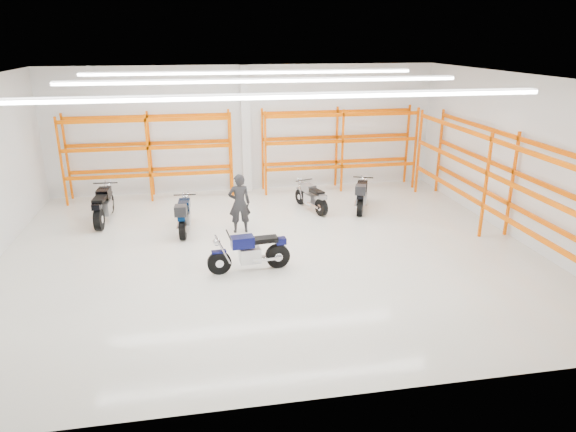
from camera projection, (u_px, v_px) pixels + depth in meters
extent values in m
plane|color=beige|center=(270.00, 251.00, 13.73)|extent=(14.00, 14.00, 0.00)
cube|color=white|center=(245.00, 129.00, 18.55)|extent=(14.00, 0.02, 4.50)
cube|color=white|center=(328.00, 270.00, 7.42)|extent=(14.00, 0.02, 4.50)
cube|color=white|center=(520.00, 158.00, 14.15)|extent=(0.02, 12.00, 4.50)
cube|color=white|center=(268.00, 78.00, 12.24)|extent=(14.00, 12.00, 0.02)
cube|color=white|center=(290.00, 96.00, 9.48)|extent=(10.00, 0.22, 0.10)
cube|color=white|center=(265.00, 80.00, 12.73)|extent=(10.00, 0.22, 0.10)
cube|color=white|center=(252.00, 72.00, 15.52)|extent=(10.00, 0.22, 0.10)
cylinder|color=black|center=(219.00, 263.00, 12.33)|extent=(0.59, 0.17, 0.58)
cylinder|color=black|center=(278.00, 256.00, 12.69)|extent=(0.61, 0.23, 0.60)
cylinder|color=silver|center=(219.00, 263.00, 12.33)|extent=(0.21, 0.15, 0.19)
cylinder|color=silver|center=(278.00, 256.00, 12.69)|extent=(0.23, 0.21, 0.21)
cube|color=#0B0E3F|center=(219.00, 252.00, 12.23)|extent=(0.36, 0.18, 0.06)
cube|color=#B7B7BC|center=(250.00, 255.00, 12.48)|extent=(0.53, 0.39, 0.37)
cube|color=#A5A5AA|center=(265.00, 257.00, 12.61)|extent=(0.69, 0.18, 0.08)
cube|color=#0B0E3F|center=(242.00, 242.00, 12.32)|extent=(0.57, 0.38, 0.27)
cube|color=black|center=(264.00, 239.00, 12.45)|extent=(0.66, 0.35, 0.12)
cube|color=#0B0E3F|center=(281.00, 241.00, 12.58)|extent=(0.27, 0.24, 0.15)
cylinder|color=black|center=(229.00, 235.00, 12.16)|extent=(0.10, 0.68, 0.03)
sphere|color=silver|center=(217.00, 242.00, 12.14)|extent=(0.18, 0.18, 0.18)
cylinder|color=silver|center=(268.00, 259.00, 12.48)|extent=(0.73, 0.15, 0.09)
cylinder|color=black|center=(110.00, 203.00, 16.61)|extent=(0.16, 0.64, 0.63)
cylinder|color=black|center=(99.00, 220.00, 15.12)|extent=(0.23, 0.67, 0.66)
cylinder|color=silver|center=(110.00, 203.00, 16.61)|extent=(0.16, 0.22, 0.21)
cylinder|color=silver|center=(99.00, 220.00, 15.12)|extent=(0.22, 0.24, 0.23)
cube|color=black|center=(109.00, 194.00, 16.50)|extent=(0.18, 0.39, 0.06)
cube|color=#B7B7BC|center=(104.00, 208.00, 15.79)|extent=(0.41, 0.57, 0.40)
cube|color=#A5A5AA|center=(102.00, 215.00, 15.45)|extent=(0.17, 0.75, 0.08)
cube|color=black|center=(104.00, 193.00, 15.84)|extent=(0.39, 0.61, 0.30)
cube|color=black|center=(99.00, 199.00, 15.28)|extent=(0.36, 0.72, 0.13)
cube|color=black|center=(96.00, 207.00, 14.89)|extent=(0.25, 0.29, 0.17)
cylinder|color=black|center=(105.00, 183.00, 16.09)|extent=(0.74, 0.08, 0.04)
sphere|color=silver|center=(108.00, 185.00, 16.45)|extent=(0.20, 0.20, 0.20)
cylinder|color=silver|center=(95.00, 216.00, 15.39)|extent=(0.14, 0.80, 0.10)
cylinder|color=black|center=(187.00, 213.00, 15.78)|extent=(0.15, 0.57, 0.56)
cylinder|color=black|center=(183.00, 229.00, 14.46)|extent=(0.21, 0.59, 0.58)
cylinder|color=silver|center=(187.00, 213.00, 15.78)|extent=(0.14, 0.20, 0.19)
cylinder|color=silver|center=(183.00, 229.00, 14.46)|extent=(0.20, 0.22, 0.21)
cube|color=#01163A|center=(186.00, 205.00, 15.69)|extent=(0.17, 0.35, 0.06)
cube|color=#B7B7BC|center=(185.00, 218.00, 15.05)|extent=(0.37, 0.51, 0.36)
cube|color=#A5A5AA|center=(184.00, 225.00, 14.75)|extent=(0.16, 0.66, 0.08)
cube|color=#01163A|center=(184.00, 205.00, 15.09)|extent=(0.36, 0.55, 0.26)
cube|color=black|center=(183.00, 210.00, 14.60)|extent=(0.33, 0.64, 0.11)
cube|color=#01163A|center=(182.00, 217.00, 14.26)|extent=(0.22, 0.26, 0.15)
cylinder|color=black|center=(185.00, 195.00, 15.33)|extent=(0.66, 0.08, 0.03)
sphere|color=silver|center=(186.00, 197.00, 15.64)|extent=(0.18, 0.18, 0.18)
cylinder|color=silver|center=(178.00, 226.00, 14.70)|extent=(0.14, 0.71, 0.08)
cube|color=black|center=(181.00, 210.00, 14.07)|extent=(0.34, 0.38, 0.28)
cylinder|color=black|center=(300.00, 197.00, 17.47)|extent=(0.27, 0.54, 0.53)
cylinder|color=black|center=(321.00, 207.00, 16.36)|extent=(0.33, 0.57, 0.55)
cylinder|color=silver|center=(300.00, 197.00, 17.47)|extent=(0.18, 0.21, 0.18)
cylinder|color=silver|center=(321.00, 207.00, 16.36)|extent=(0.23, 0.24, 0.20)
cube|color=gray|center=(300.00, 189.00, 17.38)|extent=(0.23, 0.35, 0.05)
cube|color=#B7B7BC|center=(311.00, 199.00, 16.86)|extent=(0.45, 0.54, 0.34)
cube|color=#A5A5AA|center=(316.00, 204.00, 16.61)|extent=(0.30, 0.63, 0.07)
cube|color=gray|center=(309.00, 188.00, 16.88)|extent=(0.45, 0.57, 0.25)
cube|color=black|center=(317.00, 192.00, 16.47)|extent=(0.44, 0.64, 0.11)
cube|color=gray|center=(323.00, 197.00, 16.18)|extent=(0.26, 0.28, 0.14)
cylinder|color=black|center=(304.00, 180.00, 17.06)|extent=(0.60, 0.23, 0.03)
sphere|color=silver|center=(300.00, 182.00, 17.33)|extent=(0.17, 0.17, 0.17)
cylinder|color=silver|center=(313.00, 205.00, 16.51)|extent=(0.29, 0.66, 0.08)
cylinder|color=black|center=(363.00, 195.00, 17.63)|extent=(0.31, 0.57, 0.57)
cylinder|color=black|center=(360.00, 207.00, 16.31)|extent=(0.37, 0.61, 0.59)
cylinder|color=silver|center=(363.00, 195.00, 17.63)|extent=(0.19, 0.22, 0.19)
cylinder|color=silver|center=(360.00, 207.00, 16.31)|extent=(0.25, 0.26, 0.21)
cube|color=black|center=(363.00, 187.00, 17.53)|extent=(0.26, 0.37, 0.06)
cube|color=#B7B7BC|center=(361.00, 198.00, 16.91)|extent=(0.50, 0.58, 0.36)
cube|color=#A5A5AA|center=(361.00, 204.00, 16.61)|extent=(0.35, 0.66, 0.08)
cube|color=black|center=(362.00, 186.00, 16.95)|extent=(0.49, 0.61, 0.27)
cube|color=black|center=(361.00, 190.00, 16.46)|extent=(0.49, 0.69, 0.11)
cube|color=black|center=(360.00, 196.00, 16.11)|extent=(0.28, 0.31, 0.15)
cylinder|color=black|center=(363.00, 177.00, 17.17)|extent=(0.63, 0.27, 0.03)
sphere|color=silver|center=(363.00, 179.00, 17.49)|extent=(0.18, 0.18, 0.18)
cylinder|color=silver|center=(356.00, 204.00, 16.60)|extent=(0.34, 0.69, 0.09)
cube|color=black|center=(361.00, 190.00, 15.93)|extent=(0.43, 0.45, 0.28)
imported|color=black|center=(239.00, 203.00, 14.80)|extent=(0.64, 0.43, 1.75)
cube|color=white|center=(246.00, 130.00, 18.39)|extent=(0.32, 0.32, 4.50)
cube|color=#FF6100|center=(67.00, 157.00, 17.66)|extent=(0.07, 0.07, 3.00)
cube|color=#FF6100|center=(61.00, 162.00, 16.92)|extent=(0.07, 0.07, 3.00)
cube|color=#FF6100|center=(150.00, 154.00, 18.13)|extent=(0.07, 0.07, 3.00)
cube|color=#FF6100|center=(149.00, 159.00, 17.38)|extent=(0.07, 0.07, 3.00)
cube|color=#FF6100|center=(230.00, 151.00, 18.59)|extent=(0.07, 0.07, 3.00)
cube|color=#FF6100|center=(231.00, 156.00, 17.85)|extent=(0.07, 0.07, 3.00)
cube|color=#FF6100|center=(152.00, 169.00, 18.31)|extent=(5.60, 0.07, 0.12)
cube|color=#FF6100|center=(150.00, 175.00, 17.57)|extent=(5.60, 0.07, 0.12)
cube|color=#FF6100|center=(149.00, 143.00, 18.00)|extent=(5.60, 0.07, 0.12)
cube|color=#FF6100|center=(148.00, 148.00, 17.26)|extent=(5.60, 0.07, 0.12)
cube|color=#FF6100|center=(147.00, 117.00, 17.69)|extent=(5.60, 0.07, 0.12)
cube|color=#FF6100|center=(145.00, 120.00, 16.95)|extent=(5.60, 0.07, 0.12)
cube|color=#FF6100|center=(263.00, 150.00, 18.79)|extent=(0.07, 0.07, 3.00)
cube|color=#FF6100|center=(266.00, 154.00, 18.05)|extent=(0.07, 0.07, 3.00)
cube|color=#FF6100|center=(336.00, 147.00, 19.26)|extent=(0.07, 0.07, 3.00)
cube|color=#FF6100|center=(342.00, 151.00, 18.52)|extent=(0.07, 0.07, 3.00)
cube|color=#FF6100|center=(407.00, 144.00, 19.72)|extent=(0.07, 0.07, 3.00)
cube|color=#FF6100|center=(415.00, 149.00, 18.98)|extent=(0.07, 0.07, 3.00)
cube|color=#FF6100|center=(336.00, 162.00, 19.45)|extent=(5.60, 0.07, 0.12)
cube|color=#FF6100|center=(342.00, 167.00, 18.70)|extent=(5.60, 0.07, 0.12)
cube|color=#FF6100|center=(337.00, 137.00, 19.13)|extent=(5.60, 0.07, 0.12)
cube|color=#FF6100|center=(343.00, 141.00, 18.39)|extent=(5.60, 0.07, 0.12)
cube|color=#FF6100|center=(338.00, 112.00, 18.82)|extent=(5.60, 0.07, 0.12)
cube|color=#FF6100|center=(344.00, 115.00, 18.08)|extent=(5.60, 0.07, 0.12)
cube|color=#FF6100|center=(512.00, 185.00, 14.38)|extent=(0.07, 0.07, 3.00)
cube|color=#FF6100|center=(486.00, 186.00, 14.25)|extent=(0.07, 0.07, 3.00)
cube|color=#FF6100|center=(439.00, 151.00, 18.56)|extent=(0.07, 0.07, 3.00)
cube|color=#FF6100|center=(419.00, 152.00, 18.42)|extent=(0.07, 0.07, 3.00)
cube|color=#FF6100|center=(509.00, 204.00, 14.57)|extent=(0.07, 9.00, 0.12)
cube|color=#FF6100|center=(483.00, 205.00, 14.43)|extent=(0.07, 9.00, 0.12)
cube|color=#FF6100|center=(514.00, 172.00, 14.25)|extent=(0.07, 9.00, 0.12)
cube|color=#FF6100|center=(487.00, 173.00, 14.12)|extent=(0.07, 9.00, 0.12)
cube|color=#FF6100|center=(519.00, 138.00, 13.94)|extent=(0.07, 9.00, 0.12)
cube|color=#FF6100|center=(492.00, 139.00, 13.81)|extent=(0.07, 9.00, 0.12)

